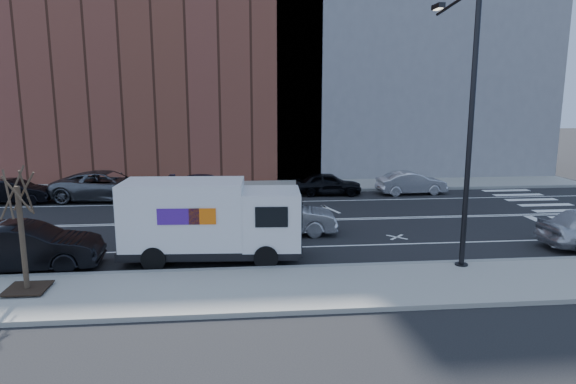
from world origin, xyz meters
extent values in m
plane|color=black|center=(0.00, 0.00, 0.00)|extent=(120.00, 120.00, 0.00)
cube|color=gray|center=(0.00, -8.80, 0.07)|extent=(44.00, 3.60, 0.15)
cube|color=gray|center=(0.00, 8.80, 0.07)|extent=(44.00, 3.60, 0.15)
cube|color=gray|center=(0.00, -7.00, 0.08)|extent=(44.00, 0.25, 0.17)
cube|color=gray|center=(0.00, 7.00, 0.08)|extent=(44.00, 0.25, 0.17)
cube|color=brown|center=(-8.00, 15.60, 11.00)|extent=(26.00, 10.00, 22.00)
cylinder|color=black|center=(7.00, -7.40, 4.50)|extent=(0.18, 0.18, 9.00)
cylinder|color=black|center=(7.00, -7.40, 0.10)|extent=(0.44, 0.44, 0.20)
cylinder|color=black|center=(7.00, -5.70, 9.10)|extent=(0.11, 3.49, 0.48)
cube|color=black|center=(7.00, -4.00, 9.20)|extent=(0.25, 0.80, 0.18)
cube|color=#FFF2CC|center=(7.00, -4.00, 9.10)|extent=(0.18, 0.55, 0.03)
cube|color=black|center=(-7.00, -8.40, 0.23)|extent=(1.20, 1.20, 0.04)
cylinder|color=#382B1E|center=(-7.00, -8.40, 1.75)|extent=(0.16, 0.16, 3.20)
cylinder|color=#382B1E|center=(-6.75, -8.40, 3.15)|extent=(0.06, 0.80, 1.44)
cylinder|color=#382B1E|center=(-6.92, -8.16, 3.15)|extent=(0.81, 0.31, 1.19)
cylinder|color=#382B1E|center=(-7.20, -8.25, 3.15)|extent=(0.58, 0.76, 1.50)
cylinder|color=#382B1E|center=(-7.20, -8.55, 3.15)|extent=(0.47, 0.61, 1.37)
cylinder|color=#382B1E|center=(-6.92, -8.64, 3.15)|extent=(0.72, 0.29, 1.13)
cube|color=black|center=(-1.68, -5.60, 0.45)|extent=(6.38, 2.49, 0.30)
cube|color=silver|center=(0.53, -5.73, 1.57)|extent=(2.15, 2.29, 2.02)
cube|color=black|center=(1.56, -5.79, 1.87)|extent=(0.17, 1.87, 0.96)
cube|color=black|center=(0.47, -6.83, 1.87)|extent=(1.11, 0.11, 0.71)
cube|color=black|center=(0.60, -4.63, 1.87)|extent=(1.11, 0.11, 0.71)
cube|color=black|center=(1.52, -5.79, 0.56)|extent=(0.27, 2.03, 0.35)
cube|color=silver|center=(-2.59, -5.55, 1.77)|extent=(4.37, 2.47, 2.32)
cube|color=#47198C|center=(-2.66, -6.68, 1.92)|extent=(1.41, 0.10, 0.56)
cube|color=orange|center=(-1.85, -6.72, 1.92)|extent=(0.91, 0.07, 0.56)
cube|color=#47198C|center=(-2.53, -4.42, 1.92)|extent=(1.41, 0.10, 0.56)
cube|color=orange|center=(-1.72, -4.46, 1.92)|extent=(0.91, 0.07, 0.56)
cylinder|color=black|center=(0.27, -6.73, 0.42)|extent=(0.86, 0.33, 0.85)
cylinder|color=black|center=(0.39, -4.71, 0.42)|extent=(0.86, 0.33, 0.85)
cylinder|color=black|center=(-3.56, -6.50, 0.42)|extent=(0.86, 0.33, 0.85)
cylinder|color=black|center=(-3.44, -4.48, 0.42)|extent=(0.86, 0.33, 0.85)
imported|color=black|center=(-12.93, 5.37, 0.66)|extent=(4.06, 1.49, 1.33)
imported|color=#55575D|center=(-8.00, 5.74, 0.83)|extent=(6.22, 3.31, 1.66)
imported|color=navy|center=(-2.40, 5.99, 0.66)|extent=(4.58, 1.92, 1.32)
imported|color=black|center=(4.68, 6.03, 0.67)|extent=(4.05, 1.84, 1.35)
imported|color=#B2B2B7|center=(9.71, 5.80, 0.68)|extent=(4.21, 1.76, 1.35)
imported|color=#9D9EA1|center=(1.23, -2.28, 0.76)|extent=(4.70, 1.84, 1.52)
imported|color=black|center=(-7.92, -6.04, 0.82)|extent=(5.10, 2.06, 1.65)
camera|label=1|loc=(-0.61, -23.66, 6.01)|focal=32.00mm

